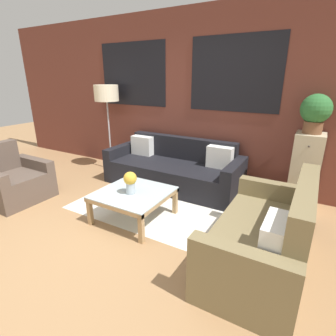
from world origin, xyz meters
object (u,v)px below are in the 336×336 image
at_px(potted_plant, 316,111).
at_px(floor_lamp, 107,96).
at_px(couch_dark, 174,170).
at_px(settee_vintage, 265,239).
at_px(flower_vase, 130,181).
at_px(armchair_corner, 14,182).
at_px(drawer_cabinet, 305,171).
at_px(coffee_table, 134,196).

bearing_deg(potted_plant, floor_lamp, -177.86).
height_order(couch_dark, settee_vintage, settee_vintage).
distance_m(couch_dark, flower_vase, 1.33).
xyz_separation_m(armchair_corner, flower_vase, (1.92, 0.37, 0.27)).
xyz_separation_m(couch_dark, drawer_cabinet, (1.94, 0.22, 0.26)).
bearing_deg(coffee_table, flower_vase, -86.58).
height_order(couch_dark, armchair_corner, armchair_corner).
bearing_deg(armchair_corner, floor_lamp, 78.75).
distance_m(floor_lamp, drawer_cabinet, 3.52).
xyz_separation_m(coffee_table, flower_vase, (0.00, -0.06, 0.22)).
distance_m(couch_dark, settee_vintage, 2.21).
bearing_deg(settee_vintage, drawer_cabinet, 82.77).
relative_size(armchair_corner, drawer_cabinet, 0.79).
height_order(coffee_table, drawer_cabinet, drawer_cabinet).
xyz_separation_m(settee_vintage, potted_plant, (0.20, 1.58, 1.04)).
bearing_deg(flower_vase, floor_lamp, 138.50).
xyz_separation_m(armchair_corner, floor_lamp, (0.35, 1.76, 1.15)).
height_order(coffee_table, flower_vase, flower_vase).
distance_m(coffee_table, drawer_cabinet, 2.36).
relative_size(coffee_table, drawer_cabinet, 0.81).
height_order(couch_dark, potted_plant, potted_plant).
bearing_deg(coffee_table, potted_plant, 38.44).
height_order(armchair_corner, coffee_table, armchair_corner).
xyz_separation_m(armchair_corner, potted_plant, (3.76, 1.88, 1.07)).
bearing_deg(settee_vintage, floor_lamp, 155.61).
xyz_separation_m(couch_dark, armchair_corner, (-1.82, -1.67, 0.00)).
bearing_deg(armchair_corner, coffee_table, 12.45).
height_order(coffee_table, potted_plant, potted_plant).
height_order(armchair_corner, floor_lamp, floor_lamp).
distance_m(potted_plant, flower_vase, 2.51).
distance_m(couch_dark, potted_plant, 2.23).
relative_size(settee_vintage, coffee_table, 1.81).
bearing_deg(potted_plant, drawer_cabinet, -90.00).
xyz_separation_m(settee_vintage, armchair_corner, (-3.56, -0.30, -0.03)).
distance_m(couch_dark, coffee_table, 1.25).
xyz_separation_m(coffee_table, floor_lamp, (-1.57, 1.33, 1.10)).
height_order(drawer_cabinet, flower_vase, drawer_cabinet).
xyz_separation_m(settee_vintage, flower_vase, (-1.63, 0.06, 0.24)).
height_order(couch_dark, drawer_cabinet, drawer_cabinet).
bearing_deg(drawer_cabinet, coffee_table, -141.56).
bearing_deg(couch_dark, floor_lamp, 176.56).
distance_m(floor_lamp, potted_plant, 3.41).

